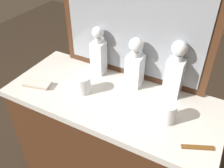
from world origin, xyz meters
name	(u,v)px	position (x,y,z in m)	size (l,w,h in m)	color
dresser	(112,149)	(0.00, 0.00, 0.42)	(1.10, 0.48, 0.84)	#472816
dresser_mirror	(133,26)	(0.00, 0.22, 1.14)	(0.83, 0.03, 0.59)	#472816
crystal_decanter_left	(135,67)	(0.05, 0.15, 0.95)	(0.08, 0.08, 0.28)	white
crystal_decanter_right	(175,74)	(0.26, 0.17, 0.96)	(0.08, 0.08, 0.30)	white
crystal_decanter_far_left	(99,55)	(-0.17, 0.16, 0.95)	(0.07, 0.07, 0.28)	white
crystal_tumbler_rear	(83,85)	(-0.15, -0.03, 0.88)	(0.08, 0.08, 0.09)	white
crystal_tumbler_far_left	(168,113)	(0.30, -0.03, 0.89)	(0.08, 0.08, 0.10)	white
silver_brush_front	(36,84)	(-0.40, -0.11, 0.85)	(0.17, 0.10, 0.02)	#B7A88C
tortoiseshell_comb	(198,147)	(0.46, -0.12, 0.84)	(0.13, 0.07, 0.01)	brown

